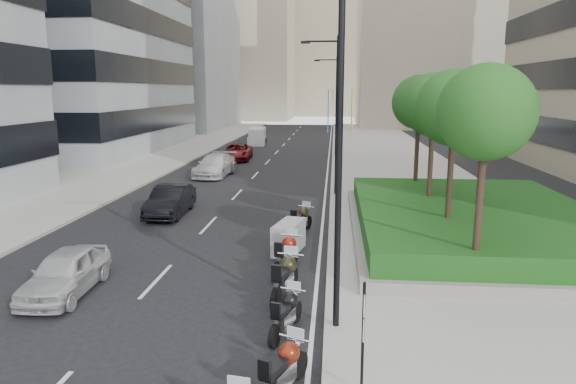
# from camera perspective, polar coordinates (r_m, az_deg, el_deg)

# --- Properties ---
(ground) EXTENTS (160.00, 160.00, 0.00)m
(ground) POSITION_cam_1_polar(r_m,az_deg,el_deg) (13.50, -14.00, -15.86)
(ground) COLOR black
(ground) RESTS_ON ground
(sidewalk_right) EXTENTS (10.00, 100.00, 0.15)m
(sidewalk_right) POSITION_cam_1_polar(r_m,az_deg,el_deg) (42.02, 11.72, 2.84)
(sidewalk_right) COLOR #9E9B93
(sidewalk_right) RESTS_ON ground
(sidewalk_left) EXTENTS (8.00, 100.00, 0.15)m
(sidewalk_left) POSITION_cam_1_polar(r_m,az_deg,el_deg) (44.77, -16.09, 3.14)
(sidewalk_left) COLOR #9E9B93
(sidewalk_left) RESTS_ON ground
(lane_edge) EXTENTS (0.12, 100.00, 0.01)m
(lane_edge) POSITION_cam_1_polar(r_m,az_deg,el_deg) (41.75, 4.46, 2.89)
(lane_edge) COLOR silver
(lane_edge) RESTS_ON ground
(lane_centre) EXTENTS (0.12, 100.00, 0.01)m
(lane_centre) POSITION_cam_1_polar(r_m,az_deg,el_deg) (42.13, -2.63, 2.99)
(lane_centre) COLOR silver
(lane_centre) RESTS_ON ground
(building_grey_far) EXTENTS (22.00, 26.00, 30.00)m
(building_grey_far) POSITION_cam_1_polar(r_m,az_deg,el_deg) (86.51, -14.51, 16.88)
(building_grey_far) COLOR gray
(building_grey_far) RESTS_ON ground
(building_cream_right) EXTENTS (28.00, 24.00, 36.00)m
(building_cream_right) POSITION_cam_1_polar(r_m,az_deg,el_deg) (93.79, 16.95, 18.14)
(building_cream_right) COLOR #B7AD93
(building_cream_right) RESTS_ON ground
(building_cream_left) EXTENTS (26.00, 24.00, 34.00)m
(building_cream_left) POSITION_cam_1_polar(r_m,az_deg,el_deg) (114.02, -6.34, 16.73)
(building_cream_left) COLOR #B7AD93
(building_cream_left) RESTS_ON ground
(building_cream_centre) EXTENTS (30.00, 24.00, 38.00)m
(building_cream_centre) POSITION_cam_1_polar(r_m,az_deg,el_deg) (131.96, 4.39, 16.89)
(building_cream_centre) COLOR #B7AD93
(building_cream_centre) RESTS_ON ground
(planter) EXTENTS (10.00, 14.00, 0.40)m
(planter) POSITION_cam_1_polar(r_m,az_deg,el_deg) (22.82, 19.82, -3.95)
(planter) COLOR gray
(planter) RESTS_ON sidewalk_right
(hedge) EXTENTS (9.40, 13.40, 0.80)m
(hedge) POSITION_cam_1_polar(r_m,az_deg,el_deg) (22.68, 19.92, -2.48)
(hedge) COLOR #133F12
(hedge) RESTS_ON planter
(tree_0) EXTENTS (2.80, 2.80, 6.30)m
(tree_0) POSITION_cam_1_polar(r_m,az_deg,el_deg) (15.92, 21.14, 8.16)
(tree_0) COLOR #332319
(tree_0) RESTS_ON planter
(tree_1) EXTENTS (2.80, 2.80, 6.30)m
(tree_1) POSITION_cam_1_polar(r_m,az_deg,el_deg) (19.79, 18.00, 8.84)
(tree_1) COLOR #332319
(tree_1) RESTS_ON planter
(tree_2) EXTENTS (2.80, 2.80, 6.30)m
(tree_2) POSITION_cam_1_polar(r_m,az_deg,el_deg) (23.71, 15.88, 9.28)
(tree_2) COLOR #332319
(tree_2) RESTS_ON planter
(tree_3) EXTENTS (2.80, 2.80, 6.30)m
(tree_3) POSITION_cam_1_polar(r_m,az_deg,el_deg) (27.65, 14.36, 9.58)
(tree_3) COLOR #332319
(tree_3) RESTS_ON planter
(lamp_post_0) EXTENTS (2.34, 0.45, 9.00)m
(lamp_post_0) POSITION_cam_1_polar(r_m,az_deg,el_deg) (12.35, 5.02, 6.51)
(lamp_post_0) COLOR black
(lamp_post_0) RESTS_ON ground
(lamp_post_1) EXTENTS (2.34, 0.45, 9.00)m
(lamp_post_1) POSITION_cam_1_polar(r_m,az_deg,el_deg) (29.32, 5.17, 9.26)
(lamp_post_1) COLOR black
(lamp_post_1) RESTS_ON ground
(lamp_post_2) EXTENTS (2.34, 0.45, 9.00)m
(lamp_post_2) POSITION_cam_1_polar(r_m,az_deg,el_deg) (47.32, 5.21, 10.02)
(lamp_post_2) COLOR black
(lamp_post_2) RESTS_ON ground
(parking_sign) EXTENTS (0.06, 0.32, 2.50)m
(parking_sign) POSITION_cam_1_polar(r_m,az_deg,el_deg) (10.41, 8.34, -15.24)
(parking_sign) COLOR black
(parking_sign) RESTS_ON ground
(motorcycle_1) EXTENTS (1.01, 2.01, 1.06)m
(motorcycle_1) POSITION_cam_1_polar(r_m,az_deg,el_deg) (10.90, -0.53, -19.15)
(motorcycle_1) COLOR black
(motorcycle_1) RESTS_ON ground
(motorcycle_2) EXTENTS (0.83, 2.02, 1.03)m
(motorcycle_2) POSITION_cam_1_polar(r_m,az_deg,el_deg) (13.29, -0.17, -13.31)
(motorcycle_2) COLOR black
(motorcycle_2) RESTS_ON ground
(motorcycle_3) EXTENTS (0.84, 2.42, 1.22)m
(motorcycle_3) POSITION_cam_1_polar(r_m,az_deg,el_deg) (15.32, -0.30, -9.49)
(motorcycle_3) COLOR black
(motorcycle_3) RESTS_ON ground
(motorcycle_4) EXTENTS (0.87, 2.30, 1.16)m
(motorcycle_4) POSITION_cam_1_polar(r_m,az_deg,el_deg) (17.49, -0.16, -6.91)
(motorcycle_4) COLOR black
(motorcycle_4) RESTS_ON ground
(motorcycle_5) EXTENTS (1.20, 2.07, 1.18)m
(motorcycle_5) POSITION_cam_1_polar(r_m,az_deg,el_deg) (19.50, 0.07, -5.08)
(motorcycle_5) COLOR black
(motorcycle_5) RESTS_ON ground
(motorcycle_6) EXTENTS (0.99, 2.11, 1.10)m
(motorcycle_6) POSITION_cam_1_polar(r_m,az_deg,el_deg) (22.08, 1.46, -3.12)
(motorcycle_6) COLOR black
(motorcycle_6) RESTS_ON ground
(car_a) EXTENTS (1.78, 4.03, 1.35)m
(car_a) POSITION_cam_1_polar(r_m,az_deg,el_deg) (17.05, -23.48, -8.18)
(car_a) COLOR silver
(car_a) RESTS_ON ground
(car_b) EXTENTS (1.65, 4.44, 1.45)m
(car_b) POSITION_cam_1_polar(r_m,az_deg,el_deg) (25.87, -12.95, -0.95)
(car_b) COLOR black
(car_b) RESTS_ON ground
(car_c) EXTENTS (2.53, 5.44, 1.54)m
(car_c) POSITION_cam_1_polar(r_m,az_deg,el_deg) (37.14, -8.10, 2.96)
(car_c) COLOR silver
(car_c) RESTS_ON ground
(car_d) EXTENTS (2.67, 5.30, 1.44)m
(car_d) POSITION_cam_1_polar(r_m,az_deg,el_deg) (45.41, -5.70, 4.46)
(car_d) COLOR maroon
(car_d) RESTS_ON ground
(delivery_van) EXTENTS (2.03, 4.53, 1.85)m
(delivery_van) POSITION_cam_1_polar(r_m,az_deg,el_deg) (58.01, -3.45, 6.12)
(delivery_van) COLOR white
(delivery_van) RESTS_ON ground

